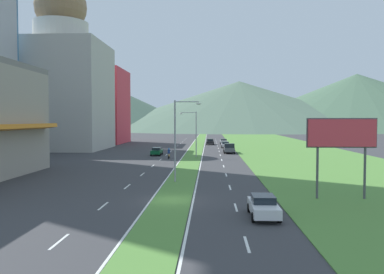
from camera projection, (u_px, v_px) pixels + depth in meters
ground_plane at (172, 201)px, 32.39m from camera, size 600.00×600.00×0.00m
grass_median at (196, 148)px, 92.27m from camera, size 3.20×240.00×0.06m
grass_verge_right at (285, 148)px, 91.34m from camera, size 24.00×240.00×0.06m
lane_dash_left_1 at (59, 241)px, 21.48m from camera, size 0.16×2.80×0.01m
lane_dash_left_2 at (103, 206)px, 30.30m from camera, size 0.16×2.80×0.01m
lane_dash_left_3 at (127, 187)px, 39.12m from camera, size 0.16×2.80×0.01m
lane_dash_left_4 at (142, 174)px, 47.95m from camera, size 0.16×2.80×0.01m
lane_dash_left_5 at (153, 166)px, 56.77m from camera, size 0.16×2.80×0.01m
lane_dash_left_6 at (160, 160)px, 65.59m from camera, size 0.16×2.80×0.01m
lane_dash_left_7 at (166, 155)px, 74.42m from camera, size 0.16×2.80×0.01m
lane_dash_left_8 at (171, 151)px, 83.24m from camera, size 0.16×2.80×0.01m
lane_dash_left_9 at (175, 148)px, 92.06m from camera, size 0.16×2.80×0.01m
lane_dash_left_10 at (178, 146)px, 100.88m from camera, size 0.16×2.80×0.01m
lane_dash_left_11 at (180, 144)px, 109.71m from camera, size 0.16×2.80×0.01m
lane_dash_left_12 at (182, 142)px, 118.53m from camera, size 0.16×2.80×0.01m
lane_dash_left_13 at (184, 140)px, 127.35m from camera, size 0.16×2.80×0.01m
lane_dash_left_14 at (186, 139)px, 136.18m from camera, size 0.16×2.80×0.01m
lane_dash_right_1 at (247, 244)px, 21.02m from camera, size 0.16×2.80×0.01m
lane_dash_right_2 at (236, 207)px, 29.84m from camera, size 0.16×2.80×0.01m
lane_dash_right_3 at (230, 187)px, 38.66m from camera, size 0.16×2.80×0.01m
lane_dash_right_4 at (226, 175)px, 47.49m from camera, size 0.16×2.80×0.01m
lane_dash_right_5 at (224, 166)px, 56.31m from camera, size 0.16×2.80×0.01m
lane_dash_right_6 at (222, 160)px, 65.13m from camera, size 0.16×2.80×0.01m
lane_dash_right_7 at (220, 155)px, 73.96m from camera, size 0.16×2.80×0.01m
lane_dash_right_8 at (219, 151)px, 82.78m from camera, size 0.16×2.80×0.01m
lane_dash_right_9 at (218, 148)px, 91.60m from camera, size 0.16×2.80×0.01m
lane_dash_right_10 at (218, 146)px, 100.43m from camera, size 0.16×2.80×0.01m
lane_dash_right_11 at (217, 144)px, 109.25m from camera, size 0.16×2.80×0.01m
lane_dash_right_12 at (216, 142)px, 118.07m from camera, size 0.16×2.80×0.01m
lane_dash_right_13 at (216, 140)px, 126.89m from camera, size 0.16×2.80×0.01m
lane_dash_right_14 at (215, 139)px, 135.72m from camera, size 0.16×2.80×0.01m
edge_line_median_left at (189, 148)px, 92.35m from camera, size 0.16×240.00×0.01m
edge_line_median_right at (204, 148)px, 92.19m from camera, size 0.16×240.00×0.01m
domed_building at (62, 81)px, 88.66m from camera, size 19.48×19.48×37.62m
midrise_colored at (93, 106)px, 112.13m from camera, size 17.77×17.77×20.89m
hill_far_left at (99, 105)px, 274.20m from camera, size 146.52×146.52×33.61m
hill_far_center at (239, 105)px, 279.94m from camera, size 207.80×207.80×34.02m
hill_far_right at (357, 102)px, 276.54m from camera, size 197.23×197.23×38.86m
street_lamp_near at (178, 135)px, 41.77m from camera, size 2.89×0.47×8.71m
street_lamp_mid at (194, 131)px, 69.66m from camera, size 3.06×0.41×8.11m
billboard_roadside at (342, 137)px, 32.67m from camera, size 5.78×0.28×6.80m
car_0 at (224, 141)px, 108.55m from camera, size 2.01×4.06×1.35m
car_1 at (157, 151)px, 73.87m from camera, size 1.90×4.78×1.46m
car_2 at (210, 142)px, 105.19m from camera, size 2.03×4.19×1.54m
car_3 at (225, 145)px, 93.66m from camera, size 1.96×4.60×1.42m
car_4 at (263, 206)px, 26.88m from camera, size 1.91×4.52×1.48m
pickup_truck_0 at (229, 148)px, 78.26m from camera, size 2.18×5.40×2.00m
motorcycle_rider at (169, 154)px, 67.55m from camera, size 0.36×2.00×1.80m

